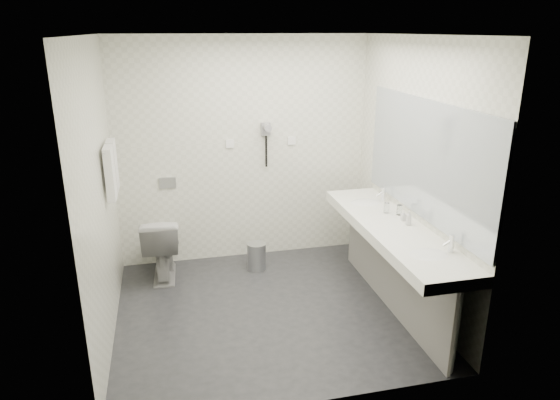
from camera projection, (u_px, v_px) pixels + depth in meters
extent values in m
plane|color=#27282C|center=(268.00, 310.00, 4.81)|extent=(2.80, 2.80, 0.00)
plane|color=white|center=(266.00, 35.00, 4.00)|extent=(2.80, 2.80, 0.00)
plane|color=white|center=(243.00, 152.00, 5.60)|extent=(2.80, 0.00, 2.80)
plane|color=white|center=(309.00, 243.00, 3.21)|extent=(2.80, 0.00, 2.80)
plane|color=white|center=(99.00, 196.00, 4.10)|extent=(0.00, 2.60, 2.60)
plane|color=white|center=(414.00, 175.00, 4.71)|extent=(0.00, 2.60, 2.60)
cube|color=white|center=(392.00, 230.00, 4.61)|extent=(0.55, 2.20, 0.10)
cube|color=gray|center=(392.00, 272.00, 4.75)|extent=(0.03, 2.15, 0.75)
cylinder|color=silver|center=(455.00, 332.00, 3.80)|extent=(0.06, 0.06, 0.75)
cylinder|color=silver|center=(354.00, 231.00, 5.71)|extent=(0.06, 0.06, 0.75)
cube|color=#B2BCC6|center=(425.00, 159.00, 4.45)|extent=(0.02, 2.20, 1.05)
ellipsoid|color=white|center=(428.00, 256.00, 4.00)|extent=(0.40, 0.31, 0.05)
ellipsoid|color=white|center=(365.00, 204.00, 5.20)|extent=(0.40, 0.31, 0.05)
cylinder|color=silver|center=(451.00, 243.00, 4.01)|extent=(0.04, 0.04, 0.15)
cylinder|color=silver|center=(383.00, 194.00, 5.21)|extent=(0.04, 0.04, 0.15)
imported|color=white|center=(404.00, 216.00, 4.68)|extent=(0.05, 0.05, 0.10)
imported|color=white|center=(409.00, 218.00, 4.57)|extent=(0.07, 0.07, 0.14)
cylinder|color=silver|center=(399.00, 210.00, 4.83)|extent=(0.07, 0.07, 0.10)
cylinder|color=silver|center=(387.00, 208.00, 4.88)|extent=(0.07, 0.07, 0.10)
imported|color=white|center=(162.00, 246.00, 5.37)|extent=(0.42, 0.71, 0.70)
cube|color=#B2B5BA|center=(167.00, 183.00, 5.50)|extent=(0.18, 0.02, 0.12)
cylinder|color=#B2B5BA|center=(257.00, 257.00, 5.59)|extent=(0.27, 0.27, 0.29)
cylinder|color=#B2B5BA|center=(257.00, 244.00, 5.54)|extent=(0.21, 0.21, 0.02)
cylinder|color=silver|center=(108.00, 146.00, 4.53)|extent=(0.02, 0.62, 0.02)
cube|color=white|center=(110.00, 173.00, 4.47)|extent=(0.07, 0.24, 0.48)
cube|color=white|center=(113.00, 165.00, 4.73)|extent=(0.07, 0.24, 0.48)
cube|color=gray|center=(266.00, 129.00, 5.55)|extent=(0.10, 0.04, 0.14)
cylinder|color=gray|center=(267.00, 127.00, 5.48)|extent=(0.08, 0.14, 0.08)
cylinder|color=black|center=(266.00, 151.00, 5.62)|extent=(0.02, 0.02, 0.35)
cube|color=white|center=(230.00, 144.00, 5.53)|extent=(0.09, 0.02, 0.09)
cube|color=white|center=(292.00, 141.00, 5.68)|extent=(0.09, 0.02, 0.09)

